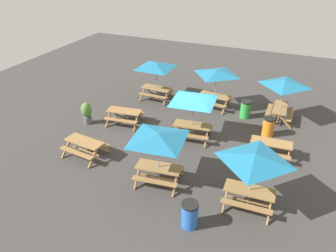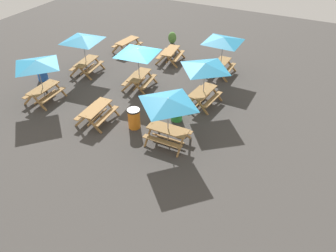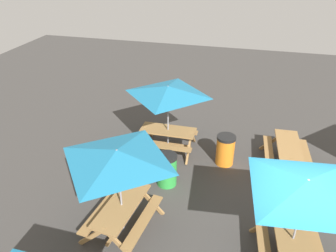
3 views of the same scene
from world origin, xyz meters
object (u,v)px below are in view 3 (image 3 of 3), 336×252
at_px(picnic_table_5, 305,193).
at_px(picnic_table_3, 288,150).
at_px(picnic_table_2, 118,162).
at_px(trash_bin_green, 167,170).
at_px(trash_bin_orange, 225,150).
at_px(picnic_table_0, 168,95).

bearing_deg(picnic_table_5, picnic_table_3, -7.86).
distance_m(picnic_table_2, picnic_table_5, 3.82).
bearing_deg(trash_bin_green, trash_bin_orange, -46.27).
relative_size(picnic_table_2, picnic_table_5, 0.83).
height_order(picnic_table_2, picnic_table_3, picnic_table_2).
relative_size(picnic_table_3, picnic_table_5, 0.66).
height_order(picnic_table_2, trash_bin_orange, picnic_table_2).
bearing_deg(picnic_table_0, picnic_table_3, -179.51).
relative_size(picnic_table_0, picnic_table_5, 0.83).
distance_m(picnic_table_2, trash_bin_orange, 4.23).
xyz_separation_m(picnic_table_0, picnic_table_3, (0.05, -3.79, -1.43)).
xyz_separation_m(picnic_table_0, picnic_table_5, (-3.71, -3.65, 0.00)).
relative_size(picnic_table_0, picnic_table_2, 1.00).
distance_m(picnic_table_3, trash_bin_green, 3.82).
xyz_separation_m(picnic_table_2, picnic_table_5, (-0.04, -3.82, 0.00)).
relative_size(picnic_table_0, picnic_table_3, 1.25).
relative_size(picnic_table_5, trash_bin_green, 2.87).
bearing_deg(picnic_table_2, picnic_table_5, -83.91).
bearing_deg(trash_bin_green, picnic_table_2, 162.91).
relative_size(picnic_table_2, trash_bin_green, 2.38).
bearing_deg(trash_bin_orange, picnic_table_3, -78.98).
height_order(picnic_table_5, trash_bin_green, picnic_table_5).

